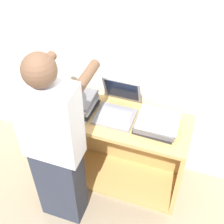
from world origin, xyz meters
TOP-DOWN VIEW (x-y plane):
  - ground_plane at (0.00, 0.00)m, footprint 12.00×12.00m
  - wall_back at (0.00, 0.56)m, footprint 8.00×0.05m
  - cart at (0.00, 0.29)m, footprint 1.19×0.45m
  - laptop_open at (0.00, 0.28)m, footprint 0.30×0.35m
  - laptop_stack_left at (-0.33, 0.23)m, footprint 0.33×0.27m
  - laptop_stack_right at (0.33, 0.22)m, footprint 0.32×0.27m
  - person at (-0.29, -0.22)m, footprint 0.40×0.52m
  - inventory_tag at (-0.33, 0.16)m, footprint 0.06×0.02m

SIDE VIEW (x-z plane):
  - ground_plane at x=0.00m, z-range 0.00..0.00m
  - cart at x=0.00m, z-range 0.00..0.77m
  - person at x=-0.29m, z-range 0.00..1.57m
  - laptop_stack_right at x=0.33m, z-range 0.77..0.87m
  - laptop_open at x=0.00m, z-range 0.70..0.96m
  - laptop_stack_left at x=-0.33m, z-range 0.77..0.91m
  - inventory_tag at x=-0.33m, z-range 0.91..0.91m
  - wall_back at x=0.00m, z-range 0.00..2.40m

